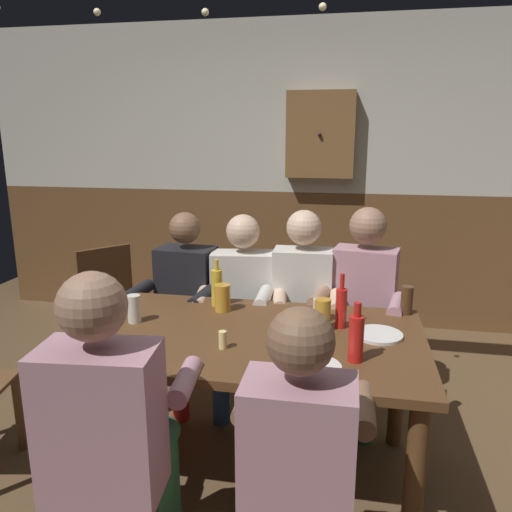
{
  "coord_description": "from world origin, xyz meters",
  "views": [
    {
      "loc": [
        0.46,
        -2.06,
        1.67
      ],
      "look_at": [
        0.0,
        0.32,
        1.07
      ],
      "focal_mm": 35.12,
      "sensor_mm": 36.0,
      "label": 1
    }
  ],
  "objects": [
    {
      "name": "dining_table",
      "position": [
        0.0,
        0.08,
        0.65
      ],
      "size": [
        1.65,
        0.96,
        0.76
      ],
      "color": "brown",
      "rests_on": "ground_plane"
    },
    {
      "name": "plate_0",
      "position": [
        0.61,
        0.16,
        0.76
      ],
      "size": [
        0.22,
        0.22,
        0.01
      ],
      "primitive_type": "cylinder",
      "color": "white",
      "rests_on": "dining_table"
    },
    {
      "name": "person_0",
      "position": [
        -0.56,
        0.78,
        0.65
      ],
      "size": [
        0.52,
        0.55,
        1.19
      ],
      "rotation": [
        0.0,
        0.0,
        3.06
      ],
      "color": "black",
      "rests_on": "ground_plane"
    },
    {
      "name": "wall_dart_cabinet",
      "position": [
        0.18,
        2.19,
        1.65
      ],
      "size": [
        0.56,
        0.15,
        0.7
      ],
      "color": "brown"
    },
    {
      "name": "table_candle",
      "position": [
        -0.07,
        -0.1,
        0.8
      ],
      "size": [
        0.04,
        0.04,
        0.08
      ],
      "primitive_type": "cylinder",
      "color": "#F9E08C",
      "rests_on": "dining_table"
    },
    {
      "name": "pint_glass_1",
      "position": [
        0.33,
        0.31,
        0.81
      ],
      "size": [
        0.08,
        0.08,
        0.11
      ],
      "primitive_type": "cylinder",
      "color": "white",
      "rests_on": "dining_table"
    },
    {
      "name": "pint_glass_2",
      "position": [
        -0.58,
        0.12,
        0.82
      ],
      "size": [
        0.07,
        0.07,
        0.14
      ],
      "primitive_type": "cylinder",
      "color": "white",
      "rests_on": "dining_table"
    },
    {
      "name": "chair_empty_far_end",
      "position": [
        -1.17,
        1.04,
        0.48
      ],
      "size": [
        0.62,
        0.62,
        0.88
      ],
      "rotation": [
        0.0,
        0.0,
        -2.26
      ],
      "color": "brown",
      "rests_on": "ground_plane"
    },
    {
      "name": "back_wall_upper",
      "position": [
        0.0,
        2.32,
        1.88
      ],
      "size": [
        5.68,
        0.12,
        1.42
      ],
      "primitive_type": "cube",
      "color": "beige"
    },
    {
      "name": "bottle_3",
      "position": [
        -0.24,
        0.44,
        0.86
      ],
      "size": [
        0.06,
        0.06,
        0.26
      ],
      "color": "gold",
      "rests_on": "dining_table"
    },
    {
      "name": "person_2",
      "position": [
        0.19,
        0.78,
        0.67
      ],
      "size": [
        0.5,
        0.52,
        1.23
      ],
      "rotation": [
        0.0,
        0.0,
        3.17
      ],
      "color": "silver",
      "rests_on": "ground_plane"
    },
    {
      "name": "bottle_1",
      "position": [
        0.43,
        0.24,
        0.86
      ],
      "size": [
        0.05,
        0.05,
        0.27
      ],
      "color": "red",
      "rests_on": "dining_table"
    },
    {
      "name": "pint_glass_0",
      "position": [
        0.76,
        0.49,
        0.83
      ],
      "size": [
        0.06,
        0.06,
        0.15
      ],
      "primitive_type": "cylinder",
      "color": "#4C2D19",
      "rests_on": "dining_table"
    },
    {
      "name": "bottle_2",
      "position": [
        -0.56,
        -0.28,
        0.86
      ],
      "size": [
        0.07,
        0.07,
        0.28
      ],
      "color": "#593314",
      "rests_on": "dining_table"
    },
    {
      "name": "plate_1",
      "position": [
        0.34,
        -0.23,
        0.76
      ],
      "size": [
        0.23,
        0.23,
        0.01
      ],
      "primitive_type": "cylinder",
      "color": "white",
      "rests_on": "dining_table"
    },
    {
      "name": "person_1",
      "position": [
        -0.17,
        0.78,
        0.65
      ],
      "size": [
        0.57,
        0.54,
        1.19
      ],
      "rotation": [
        0.0,
        0.0,
        3.29
      ],
      "color": "silver",
      "rests_on": "ground_plane"
    },
    {
      "name": "person_5",
      "position": [
        0.33,
        -0.62,
        0.65
      ],
      "size": [
        0.49,
        0.51,
        1.18
      ],
      "rotation": [
        0.0,
        0.0,
        0.01
      ],
      "color": "#B78493",
      "rests_on": "ground_plane"
    },
    {
      "name": "person_3",
      "position": [
        0.54,
        0.78,
        0.68
      ],
      "size": [
        0.55,
        0.57,
        1.26
      ],
      "rotation": [
        0.0,
        0.0,
        2.96
      ],
      "color": "#B78493",
      "rests_on": "ground_plane"
    },
    {
      "name": "person_4",
      "position": [
        -0.34,
        -0.63,
        0.69
      ],
      "size": [
        0.56,
        0.56,
        1.25
      ],
      "rotation": [
        0.0,
        0.0,
        0.1
      ],
      "color": "#B78493",
      "rests_on": "ground_plane"
    },
    {
      "name": "bottle_0",
      "position": [
        0.5,
        -0.12,
        0.86
      ],
      "size": [
        0.06,
        0.06,
        0.25
      ],
      "color": "red",
      "rests_on": "dining_table"
    },
    {
      "name": "ground_plane",
      "position": [
        0.0,
        0.0,
        0.0
      ],
      "size": [
        6.82,
        6.82,
        0.0
      ],
      "primitive_type": "plane",
      "color": "brown"
    },
    {
      "name": "pint_glass_4",
      "position": [
        -0.19,
        0.36,
        0.83
      ],
      "size": [
        0.08,
        0.08,
        0.14
      ],
      "primitive_type": "cylinder",
      "color": "gold",
      "rests_on": "dining_table"
    },
    {
      "name": "pint_glass_3",
      "position": [
        0.35,
        0.18,
        0.83
      ],
      "size": [
        0.07,
        0.07,
        0.16
      ],
      "primitive_type": "cylinder",
      "color": "gold",
      "rests_on": "dining_table"
    },
    {
      "name": "back_wall_wainscot",
      "position": [
        0.0,
        2.32,
        0.58
      ],
      "size": [
        5.68,
        0.12,
        1.17
      ],
      "primitive_type": "cube",
      "color": "brown",
      "rests_on": "ground_plane"
    }
  ]
}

